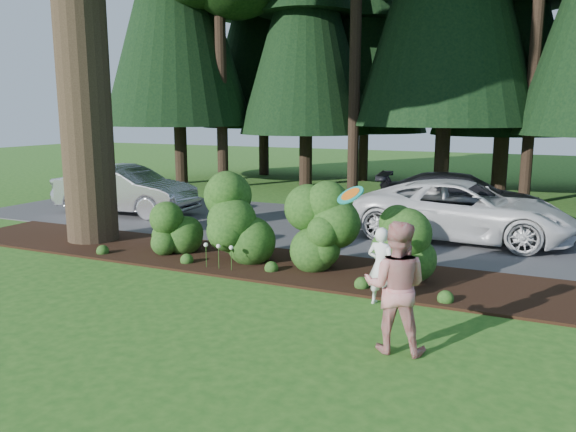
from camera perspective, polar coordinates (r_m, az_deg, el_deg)
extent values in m
plane|color=#235317|center=(9.59, -13.11, -9.28)|extent=(80.00, 80.00, 0.00)
cube|color=black|center=(12.18, -3.71, -4.63)|extent=(16.00, 2.50, 0.05)
cube|color=#38383A|center=(15.94, 3.57, -1.04)|extent=(22.00, 6.00, 0.03)
sphere|color=#193B12|center=(13.04, -11.61, -0.94)|extent=(1.08, 1.08, 1.08)
cylinder|color=black|center=(13.15, -11.52, -3.12)|extent=(0.08, 0.08, 0.30)
sphere|color=#193B12|center=(11.86, -5.19, -0.55)|extent=(1.35, 1.35, 1.35)
cylinder|color=black|center=(12.03, -5.13, -4.22)|extent=(0.08, 0.08, 0.30)
sphere|color=#193B12|center=(11.38, 3.47, -1.56)|extent=(1.26, 1.26, 1.26)
cylinder|color=black|center=(11.54, 3.43, -4.84)|extent=(0.08, 0.08, 0.30)
sphere|color=#193B12|center=(10.71, 12.09, -3.15)|extent=(1.17, 1.17, 1.17)
cylinder|color=black|center=(10.85, 11.97, -6.05)|extent=(0.08, 0.08, 0.30)
cylinder|color=#193B12|center=(11.71, -8.30, -4.19)|extent=(0.01, 0.01, 0.50)
sphere|color=white|center=(11.65, -8.34, -2.91)|extent=(0.09, 0.09, 0.09)
cylinder|color=#193B12|center=(11.56, -7.05, -4.36)|extent=(0.01, 0.01, 0.50)
sphere|color=white|center=(11.49, -7.08, -3.06)|extent=(0.09, 0.09, 0.09)
cylinder|color=#193B12|center=(11.41, -5.77, -4.54)|extent=(0.01, 0.01, 0.50)
sphere|color=white|center=(11.34, -5.79, -3.22)|extent=(0.09, 0.09, 0.09)
cylinder|color=black|center=(26.00, -11.24, 14.06)|extent=(0.50, 0.50, 9.80)
cone|color=black|center=(26.33, -11.47, 20.15)|extent=(6.16, 6.16, 10.50)
cylinder|color=black|center=(25.03, -5.74, 13.55)|extent=(0.50, 0.50, 9.10)
cylinder|color=black|center=(24.17, 1.23, 15.37)|extent=(0.50, 0.50, 10.50)
cylinder|color=black|center=(21.65, 7.09, 13.54)|extent=(0.50, 0.50, 8.75)
cylinder|color=black|center=(22.01, 15.77, 16.39)|extent=(0.50, 0.50, 11.20)
cylinder|color=black|center=(22.63, 23.80, 13.50)|extent=(0.50, 0.50, 9.45)
cylinder|color=black|center=(29.08, -3.41, 15.22)|extent=(0.50, 0.50, 11.20)
cylinder|color=black|center=(26.44, 7.01, 14.88)|extent=(0.50, 0.50, 10.50)
cylinder|color=black|center=(26.31, 20.80, 15.85)|extent=(0.50, 0.50, 11.90)
imported|color=#A7A7AC|center=(18.46, -16.22, 2.58)|extent=(4.69, 1.88, 1.52)
imported|color=silver|center=(14.77, 17.40, 0.55)|extent=(5.43, 2.69, 1.48)
imported|color=black|center=(17.19, 17.22, 1.80)|extent=(5.08, 2.56, 1.41)
imported|color=white|center=(9.53, 9.43, -5.05)|extent=(0.54, 0.40, 1.33)
imported|color=#AA1619|center=(7.70, 10.88, -7.09)|extent=(0.95, 0.78, 1.80)
cylinder|color=teal|center=(9.71, 6.36, 2.13)|extent=(0.55, 0.46, 0.40)
cylinder|color=orange|center=(9.71, 6.36, 2.22)|extent=(0.38, 0.32, 0.28)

